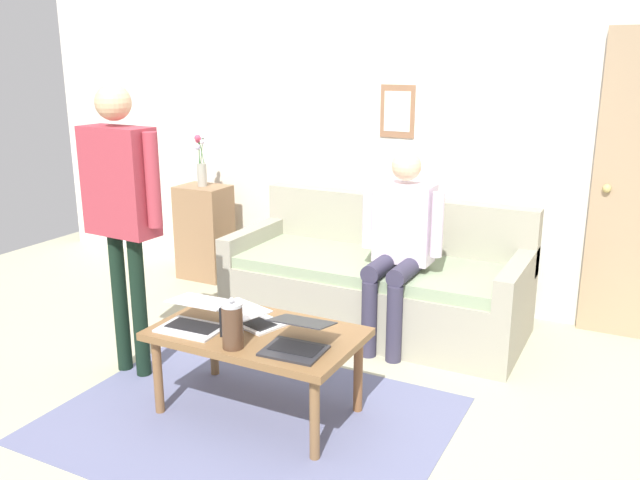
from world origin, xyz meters
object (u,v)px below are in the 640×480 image
Objects in this scene: flower_vase at (201,165)px; laptop_center at (297,340)px; person_standing at (121,195)px; laptop_left at (251,318)px; french_press at (232,325)px; coffee_table at (257,340)px; laptop_right at (195,319)px; person_seated at (400,238)px; side_shelf at (205,232)px; couch at (377,284)px.

laptop_center is at bearing 136.50° from flower_vase.
person_standing is at bearing 112.75° from flower_vase.
flower_vase is (1.57, -1.69, 0.46)m from laptop_left.
laptop_left is 0.30m from french_press.
french_press is at bearing 92.08° from coffee_table.
coffee_table is 0.35m from laptop_right.
laptop_right is 1.31× the size of french_press.
french_press is 2.59m from flower_vase.
french_press reaches higher than laptop_right.
person_seated is at bearing -116.58° from laptop_right.
person_standing is at bearing -7.41° from laptop_center.
laptop_left is 2.31m from side_shelf.
coffee_table is at bearing 146.09° from laptop_left.
laptop_left is 1.11× the size of laptop_right.
person_standing is at bearing -0.86° from laptop_left.
person_seated is at bearing 137.12° from couch.
person_seated is at bearing 164.75° from side_shelf.
laptop_center reaches higher than laptop_right.
laptop_left is at bearing -148.59° from laptop_right.
side_shelf is at bearing -10.20° from couch.
laptop_right is at bearing 63.42° from person_seated.
person_seated is (-0.24, 0.23, 0.42)m from couch.
side_shelf is 2.07m from person_seated.
laptop_right is 0.20× the size of person_standing.
french_press is (-0.33, 0.12, 0.07)m from laptop_right.
side_shelf is at bearing -47.16° from laptop_left.
person_seated reaches higher than couch.
couch is at bearing 169.89° from flower_vase.
laptop_left is (0.07, -0.04, 0.10)m from coffee_table.
french_press is at bearing 162.93° from person_standing.
flower_vase reaches higher than coffee_table.
laptop_right is (0.62, 0.01, -0.00)m from laptop_center.
person_standing is (0.62, -0.17, 0.58)m from laptop_right.
couch is at bearing -104.97° from laptop_right.
side_shelf is 1.95m from person_standing.
person_standing reaches higher than couch.
coffee_table is 0.29m from french_press.
laptop_center is 1.29× the size of french_press.
person_standing is at bearing 41.93° from person_seated.
couch is at bearing 169.80° from side_shelf.
laptop_right is at bearing 125.50° from side_shelf.
flower_vase reaches higher than laptop_right.
side_shelf reaches higher than french_press.
french_press is at bearing 104.94° from laptop_left.
laptop_center is 0.98× the size of laptop_right.
side_shelf is at bearing -43.58° from laptop_center.
coffee_table is 0.12m from laptop_left.
coffee_table is at bearing -19.10° from laptop_center.
laptop_center is at bearing 160.90° from coffee_table.
flower_vase is 2.06m from person_seated.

